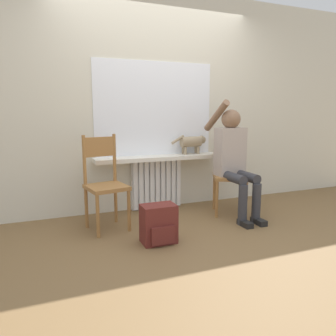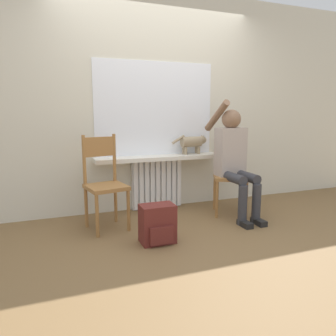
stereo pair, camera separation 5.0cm
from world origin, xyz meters
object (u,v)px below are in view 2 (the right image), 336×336
(chair_left, at_px, (105,182))
(person, at_px, (234,156))
(cat, at_px, (193,142))
(chair_right, at_px, (230,172))
(backpack, at_px, (158,224))

(chair_left, distance_m, person, 1.53)
(person, distance_m, cat, 0.63)
(chair_right, xyz_separation_m, backpack, (-1.14, -0.58, -0.32))
(cat, bearing_deg, chair_right, -56.32)
(chair_left, distance_m, chair_right, 1.53)
(chair_right, bearing_deg, cat, 148.44)
(chair_right, xyz_separation_m, person, (-0.02, -0.11, 0.21))
(chair_left, height_order, chair_right, same)
(cat, bearing_deg, backpack, -129.50)
(person, bearing_deg, chair_right, 80.08)
(chair_left, relative_size, chair_right, 1.00)
(person, height_order, cat, person)
(chair_left, height_order, cat, chair_left)
(chair_right, height_order, backpack, chair_right)
(chair_left, bearing_deg, backpack, -67.30)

